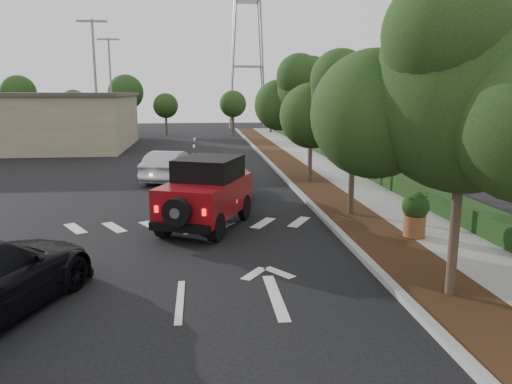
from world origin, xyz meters
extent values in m
plane|color=black|center=(0.00, 0.00, 0.00)|extent=(120.00, 120.00, 0.00)
cube|color=#9E9B93|center=(4.60, 12.00, 0.07)|extent=(0.20, 70.00, 0.15)
cube|color=black|center=(5.60, 12.00, 0.06)|extent=(1.80, 70.00, 0.12)
cube|color=gray|center=(7.50, 12.00, 0.06)|extent=(2.00, 70.00, 0.12)
cube|color=black|center=(8.90, 12.00, 0.40)|extent=(0.80, 70.00, 0.80)
cylinder|color=black|center=(0.37, 7.23, 0.42)|extent=(0.59, 0.89, 0.84)
cylinder|color=black|center=(1.89, 6.61, 0.42)|extent=(0.59, 0.89, 0.84)
cylinder|color=black|center=(-0.63, 4.77, 0.42)|extent=(0.59, 0.89, 0.84)
cylinder|color=black|center=(0.89, 4.15, 0.42)|extent=(0.59, 0.89, 0.84)
cube|color=maroon|center=(0.63, 5.69, 1.00)|extent=(3.24, 4.33, 1.05)
cube|color=black|center=(0.75, 5.98, 1.87)|extent=(2.43, 2.65, 0.67)
cube|color=maroon|center=(1.19, 7.06, 0.92)|extent=(1.96, 1.64, 0.86)
cube|color=black|center=(-0.14, 3.81, 0.53)|extent=(1.74, 0.86, 0.23)
cylinder|color=black|center=(-0.20, 3.67, 1.00)|extent=(0.83, 0.52, 0.80)
cube|color=#FF190C|center=(-0.78, 4.14, 1.00)|extent=(0.11, 0.08, 0.19)
cube|color=#FF190C|center=(0.55, 3.59, 1.00)|extent=(0.11, 0.08, 0.19)
imported|color=#9EA0A5|center=(0.75, 8.17, 0.80)|extent=(3.73, 6.16, 1.60)
imported|color=#A8AAB0|center=(-1.00, 14.50, 0.73)|extent=(2.63, 4.65, 1.45)
imported|color=#9D9FA4|center=(-7.66, 26.32, 0.74)|extent=(4.39, 1.88, 1.48)
cylinder|color=brown|center=(6.60, 3.55, 0.44)|extent=(0.66, 0.66, 0.62)
sphere|color=black|center=(6.60, 3.55, 1.03)|extent=(0.78, 0.78, 0.78)
imported|color=black|center=(6.60, 3.55, 1.12)|extent=(0.69, 0.61, 0.73)
camera|label=1|loc=(0.48, -9.77, 4.26)|focal=35.00mm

